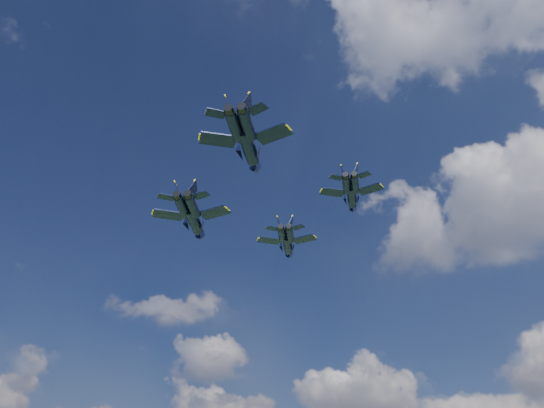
{
  "coord_description": "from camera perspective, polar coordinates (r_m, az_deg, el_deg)",
  "views": [
    {
      "loc": [
        55.71,
        -64.16,
        3.52
      ],
      "look_at": [
        1.39,
        4.74,
        54.43
      ],
      "focal_mm": 40.0,
      "sensor_mm": 36.0,
      "label": 1
    }
  ],
  "objects": [
    {
      "name": "jet_slot",
      "position": [
        90.13,
        -2.17,
        5.3
      ],
      "size": [
        13.12,
        17.66,
        4.28
      ],
      "rotation": [
        0.0,
        0.0,
        0.5
      ],
      "color": "black"
    },
    {
      "name": "jet_left",
      "position": [
        105.61,
        -7.31,
        -1.62
      ],
      "size": [
        13.17,
        16.96,
        4.19
      ],
      "rotation": [
        0.0,
        0.0,
        0.57
      ],
      "color": "black"
    },
    {
      "name": "jet_lead",
      "position": [
        117.83,
        1.48,
        -3.87
      ],
      "size": [
        11.18,
        14.3,
        3.54
      ],
      "rotation": [
        0.0,
        0.0,
        0.58
      ],
      "color": "black"
    },
    {
      "name": "jet_right",
      "position": [
        102.09,
        7.53,
        0.66
      ],
      "size": [
        9.92,
        13.33,
        3.24
      ],
      "rotation": [
        0.0,
        0.0,
        0.51
      ],
      "color": "black"
    }
  ]
}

